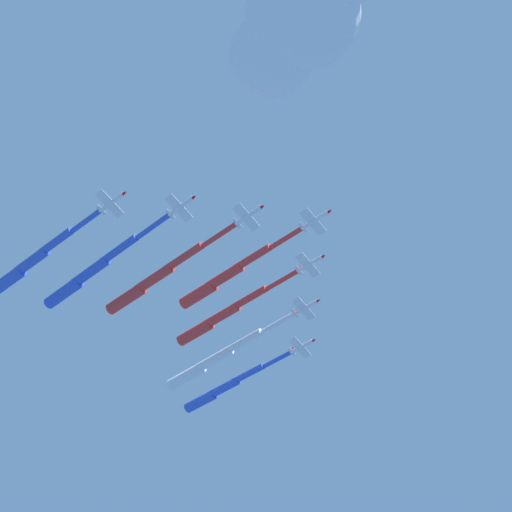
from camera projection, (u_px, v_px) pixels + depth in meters
name	position (u px, v px, depth m)	size (l,w,h in m)	color
jet_lead	(226.00, 276.00, 213.24)	(53.95, 9.35, 4.27)	silver
jet_port_inner	(222.00, 315.00, 226.93)	(56.01, 9.87, 4.28)	silver
jet_starboard_inner	(154.00, 279.00, 212.80)	(59.35, 9.45, 4.34)	silver
jet_port_mid	(214.00, 360.00, 240.66)	(62.10, 9.80, 4.33)	silver
jet_starboard_mid	(91.00, 272.00, 212.38)	(60.29, 9.15, 4.31)	silver
jet_port_outer	(225.00, 387.00, 250.31)	(54.94, 9.65, 4.30)	silver
jet_starboard_outer	(32.00, 261.00, 208.06)	(54.60, 9.78, 4.26)	silver
cloud_puff	(300.00, 8.00, 182.53)	(46.32, 34.42, 29.57)	white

